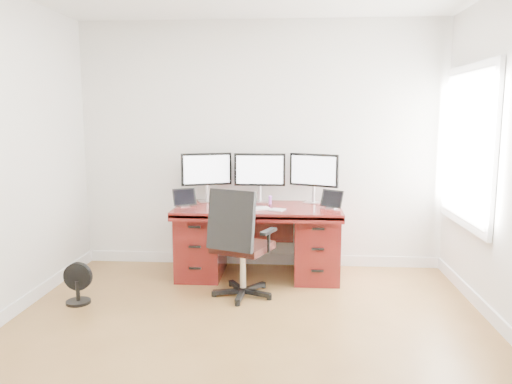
# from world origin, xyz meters

# --- Properties ---
(ground) EXTENTS (4.50, 4.50, 0.00)m
(ground) POSITION_xyz_m (0.00, 0.00, 0.00)
(ground) COLOR brown
(ground) RESTS_ON ground
(back_wall) EXTENTS (4.00, 0.10, 2.70)m
(back_wall) POSITION_xyz_m (0.00, 2.25, 1.35)
(back_wall) COLOR silver
(back_wall) RESTS_ON ground
(desk) EXTENTS (1.70, 0.80, 0.75)m
(desk) POSITION_xyz_m (0.00, 1.83, 0.40)
(desk) COLOR #551211
(desk) RESTS_ON ground
(office_chair) EXTENTS (0.72, 0.72, 1.04)m
(office_chair) POSITION_xyz_m (-0.12, 1.19, 0.34)
(office_chair) COLOR black
(office_chair) RESTS_ON ground
(floor_fan) EXTENTS (0.26, 0.22, 0.38)m
(floor_fan) POSITION_xyz_m (-1.57, 0.92, 0.18)
(floor_fan) COLOR black
(floor_fan) RESTS_ON ground
(monitor_left) EXTENTS (0.53, 0.23, 0.53)m
(monitor_left) POSITION_xyz_m (-0.58, 2.07, 1.09)
(monitor_left) COLOR silver
(monitor_left) RESTS_ON desk
(monitor_center) EXTENTS (0.55, 0.14, 0.53)m
(monitor_center) POSITION_xyz_m (-0.00, 2.07, 1.09)
(monitor_center) COLOR silver
(monitor_center) RESTS_ON desk
(monitor_right) EXTENTS (0.51, 0.26, 0.53)m
(monitor_right) POSITION_xyz_m (0.58, 2.07, 1.09)
(monitor_right) COLOR silver
(monitor_right) RESTS_ON desk
(tablet_left) EXTENTS (0.24, 0.18, 0.19)m
(tablet_left) POSITION_xyz_m (-0.76, 1.75, 0.84)
(tablet_left) COLOR silver
(tablet_left) RESTS_ON desk
(tablet_right) EXTENTS (0.23, 0.19, 0.19)m
(tablet_right) POSITION_xyz_m (0.75, 1.75, 0.84)
(tablet_right) COLOR silver
(tablet_right) RESTS_ON desk
(keyboard) EXTENTS (0.34, 0.25, 0.01)m
(keyboard) POSITION_xyz_m (-0.03, 1.64, 0.76)
(keyboard) COLOR white
(keyboard) RESTS_ON desk
(trackpad) EXTENTS (0.17, 0.17, 0.01)m
(trackpad) POSITION_xyz_m (0.21, 1.62, 0.76)
(trackpad) COLOR silver
(trackpad) RESTS_ON desk
(drawing_tablet) EXTENTS (0.25, 0.17, 0.01)m
(drawing_tablet) POSITION_xyz_m (-0.29, 1.61, 0.76)
(drawing_tablet) COLOR black
(drawing_tablet) RESTS_ON desk
(phone) EXTENTS (0.14, 0.10, 0.01)m
(phone) POSITION_xyz_m (0.03, 1.76, 0.76)
(phone) COLOR black
(phone) RESTS_ON desk
(figurine_orange) EXTENTS (0.04, 0.04, 0.10)m
(figurine_orange) POSITION_xyz_m (-0.39, 1.95, 0.80)
(figurine_orange) COLOR #E78555
(figurine_orange) RESTS_ON desk
(figurine_pink) EXTENTS (0.04, 0.04, 0.10)m
(figurine_pink) POSITION_xyz_m (-0.22, 1.95, 0.80)
(figurine_pink) COLOR pink
(figurine_pink) RESTS_ON desk
(figurine_yellow) EXTENTS (0.04, 0.04, 0.10)m
(figurine_yellow) POSITION_xyz_m (-0.11, 1.95, 0.80)
(figurine_yellow) COLOR #E6E46C
(figurine_yellow) RESTS_ON desk
(figurine_purple) EXTENTS (0.04, 0.04, 0.10)m
(figurine_purple) POSITION_xyz_m (0.12, 1.95, 0.80)
(figurine_purple) COLOR #B761DF
(figurine_purple) RESTS_ON desk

